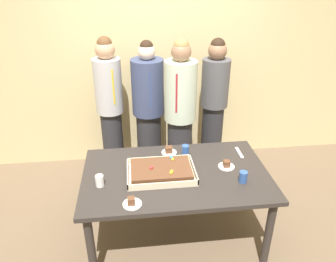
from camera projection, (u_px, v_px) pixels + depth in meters
ground_plane at (175, 234)px, 3.23m from camera, size 12.00×12.00×0.00m
interior_back_panel at (159, 47)px, 3.96m from camera, size 8.00×0.12×3.00m
party_table at (176, 180)px, 2.93m from camera, size 1.66×1.01×0.74m
sheet_cake at (161, 171)px, 2.86m from camera, size 0.60×0.42×0.10m
plated_slice_near_left at (226, 165)px, 2.97m from camera, size 0.15×0.15×0.07m
plated_slice_near_right at (132, 203)px, 2.50m from camera, size 0.15×0.15×0.07m
plated_slice_far_left at (169, 151)px, 3.20m from camera, size 0.15×0.15×0.07m
drink_cup_nearest at (100, 181)px, 2.71m from camera, size 0.07×0.07×0.10m
drink_cup_middle at (243, 177)px, 2.76m from camera, size 0.07×0.07×0.10m
drink_cup_far_end at (185, 150)px, 3.16m from camera, size 0.07×0.07×0.10m
cake_server_utensil at (239, 152)px, 3.21m from camera, size 0.03×0.20×0.01m
person_serving_front at (148, 110)px, 3.85m from camera, size 0.37×0.37×1.68m
person_green_shirt_behind at (214, 105)px, 3.92m from camera, size 0.33×0.33×1.69m
person_striped_tie_right at (110, 106)px, 3.82m from camera, size 0.32×0.32×1.72m
person_far_right_suit at (180, 116)px, 3.56m from camera, size 0.35×0.35×1.76m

